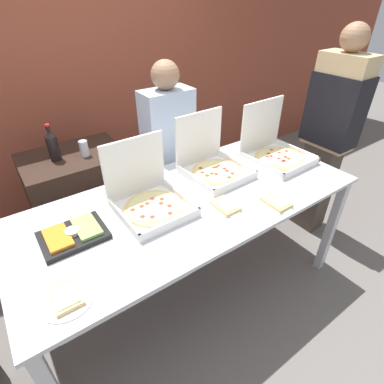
# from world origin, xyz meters

# --- Properties ---
(ground_plane) EXTENTS (16.00, 16.00, 0.00)m
(ground_plane) POSITION_xyz_m (0.00, 0.00, 0.00)
(ground_plane) COLOR slate
(brick_wall_behind) EXTENTS (10.00, 0.06, 2.80)m
(brick_wall_behind) POSITION_xyz_m (0.00, 1.70, 1.40)
(brick_wall_behind) COLOR brown
(brick_wall_behind) RESTS_ON ground_plane
(buffet_table) EXTENTS (2.22, 0.96, 0.92)m
(buffet_table) POSITION_xyz_m (0.00, 0.00, 0.82)
(buffet_table) COLOR silver
(buffet_table) RESTS_ON ground_plane
(pizza_box_near_left) EXTENTS (0.42, 0.44, 0.41)m
(pizza_box_near_left) POSITION_xyz_m (0.31, 0.19, 0.99)
(pizza_box_near_left) COLOR white
(pizza_box_near_left) RESTS_ON buffet_table
(pizza_box_far_right) EXTENTS (0.41, 0.42, 0.40)m
(pizza_box_far_right) POSITION_xyz_m (-0.27, 0.07, 0.99)
(pizza_box_far_right) COLOR white
(pizza_box_far_right) RESTS_ON buffet_table
(pizza_box_far_left) EXTENTS (0.44, 0.45, 0.43)m
(pizza_box_far_left) POSITION_xyz_m (0.84, 0.07, 0.99)
(pizza_box_far_left) COLOR white
(pizza_box_far_left) RESTS_ON buffet_table
(paper_plate_front_center) EXTENTS (0.20, 0.20, 0.03)m
(paper_plate_front_center) POSITION_xyz_m (0.11, -0.20, 0.93)
(paper_plate_front_center) COLOR white
(paper_plate_front_center) RESTS_ON buffet_table
(paper_plate_front_left) EXTENTS (0.25, 0.25, 0.03)m
(paper_plate_front_left) POSITION_xyz_m (-0.88, -0.30, 0.93)
(paper_plate_front_left) COLOR white
(paper_plate_front_left) RESTS_ON buffet_table
(paper_plate_front_right) EXTENTS (0.20, 0.20, 0.03)m
(paper_plate_front_right) POSITION_xyz_m (0.39, -0.35, 0.93)
(paper_plate_front_right) COLOR white
(paper_plate_front_right) RESTS_ON buffet_table
(veggie_tray) EXTENTS (0.34, 0.25, 0.05)m
(veggie_tray) POSITION_xyz_m (-0.73, 0.07, 0.94)
(veggie_tray) COLOR black
(veggie_tray) RESTS_ON buffet_table
(sideboard_podium) EXTENTS (0.77, 0.58, 0.96)m
(sideboard_podium) POSITION_xyz_m (-0.46, 0.96, 0.48)
(sideboard_podium) COLOR black
(sideboard_podium) RESTS_ON ground_plane
(soda_bottle) EXTENTS (0.08, 0.08, 0.28)m
(soda_bottle) POSITION_xyz_m (-0.58, 0.95, 1.09)
(soda_bottle) COLOR black
(soda_bottle) RESTS_ON sideboard_podium
(soda_can_silver) EXTENTS (0.07, 0.07, 0.12)m
(soda_can_silver) POSITION_xyz_m (-0.38, 0.89, 1.03)
(soda_can_silver) COLOR silver
(soda_can_silver) RESTS_ON sideboard_podium
(person_guest_plaid) EXTENTS (0.40, 0.22, 1.63)m
(person_guest_plaid) POSITION_xyz_m (0.24, 0.67, 0.85)
(person_guest_plaid) COLOR black
(person_guest_plaid) RESTS_ON ground_plane
(person_server_vest) EXTENTS (0.24, 0.42, 1.85)m
(person_server_vest) POSITION_xyz_m (1.47, 0.02, 1.04)
(person_server_vest) COLOR #473D33
(person_server_vest) RESTS_ON ground_plane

